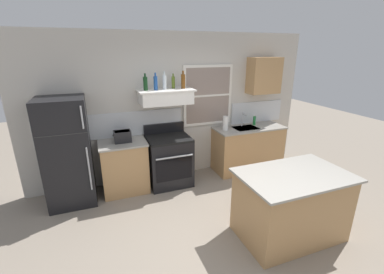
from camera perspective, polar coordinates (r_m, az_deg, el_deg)
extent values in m
plane|color=gray|center=(3.66, 8.02, -22.42)|extent=(16.00, 16.00, 0.00)
cube|color=beige|center=(4.93, -3.73, 6.43)|extent=(5.40, 0.06, 2.70)
cube|color=silver|center=(4.75, -16.90, 2.42)|extent=(2.50, 0.02, 0.44)
cube|color=silver|center=(5.72, 14.00, 5.38)|extent=(1.20, 0.02, 0.44)
cube|color=white|center=(5.07, 3.51, 9.08)|extent=(1.00, 0.04, 1.15)
cube|color=gray|center=(5.06, 3.58, 9.05)|extent=(0.90, 0.01, 1.05)
cube|color=white|center=(5.06, 3.60, 9.05)|extent=(0.90, 0.02, 0.04)
cube|color=black|center=(4.52, -25.70, -3.08)|extent=(0.70, 0.68, 1.73)
cube|color=#333333|center=(4.07, -26.78, 0.37)|extent=(0.69, 0.00, 0.01)
cylinder|color=#A5A8AD|center=(4.22, -21.64, -6.58)|extent=(0.02, 0.02, 0.69)
cylinder|color=#A5A8AD|center=(3.96, -23.02, 3.97)|extent=(0.02, 0.02, 0.33)
cube|color=tan|center=(4.72, -14.61, -6.43)|extent=(0.76, 0.60, 0.88)
cube|color=#9E998E|center=(4.55, -15.07, -1.23)|extent=(0.79, 0.63, 0.03)
cube|color=black|center=(4.52, -15.02, 0.11)|extent=(0.28, 0.20, 0.19)
cube|color=black|center=(4.49, -15.12, 1.19)|extent=(0.24, 0.16, 0.01)
cube|color=black|center=(4.50, -16.89, 0.32)|extent=(0.02, 0.03, 0.02)
cube|color=black|center=(4.82, -5.04, -5.41)|extent=(0.76, 0.64, 0.87)
cube|color=black|center=(4.65, -5.20, -0.28)|extent=(0.76, 0.64, 0.04)
cube|color=black|center=(4.88, -6.17, 1.98)|extent=(0.76, 0.06, 0.18)
cube|color=black|center=(4.54, -3.89, -7.16)|extent=(0.65, 0.01, 0.40)
cylinder|color=silver|center=(4.40, -3.83, -4.42)|extent=(0.65, 0.03, 0.03)
cube|color=white|center=(4.56, -5.81, 8.69)|extent=(0.88, 0.48, 0.22)
cube|color=#262628|center=(4.36, -4.99, 7.18)|extent=(0.75, 0.02, 0.04)
cube|color=white|center=(4.54, -5.86, 10.21)|extent=(0.96, 0.52, 0.02)
cylinder|color=#143819|center=(4.44, -10.19, 11.44)|extent=(0.07, 0.07, 0.22)
cylinder|color=#143819|center=(4.43, -10.29, 13.23)|extent=(0.03, 0.03, 0.06)
cylinder|color=#1E478C|center=(4.45, -7.99, 11.61)|extent=(0.07, 0.07, 0.23)
cylinder|color=#1E478C|center=(4.44, -8.08, 13.45)|extent=(0.03, 0.03, 0.06)
cylinder|color=silver|center=(4.53, -6.05, 11.87)|extent=(0.06, 0.06, 0.24)
cylinder|color=silver|center=(4.52, -6.12, 13.76)|extent=(0.03, 0.03, 0.06)
cylinder|color=#4C601E|center=(4.62, -4.14, 11.84)|extent=(0.06, 0.06, 0.20)
cylinder|color=#4C601E|center=(4.61, -4.17, 13.42)|extent=(0.03, 0.03, 0.05)
cylinder|color=brown|center=(4.61, -1.96, 12.09)|extent=(0.07, 0.07, 0.24)
cylinder|color=brown|center=(4.59, -1.98, 13.97)|extent=(0.03, 0.03, 0.06)
cube|color=tan|center=(5.51, 12.11, -2.53)|extent=(1.40, 0.60, 0.88)
cube|color=#9E998E|center=(5.36, 12.44, 2.01)|extent=(1.43, 0.63, 0.03)
cube|color=#B7BABC|center=(5.29, 11.65, 1.94)|extent=(0.48, 0.36, 0.01)
cylinder|color=silver|center=(5.37, 10.96, 3.84)|extent=(0.03, 0.03, 0.28)
cylinder|color=silver|center=(5.27, 11.49, 4.89)|extent=(0.02, 0.16, 0.02)
cylinder|color=white|center=(5.05, 7.36, 3.04)|extent=(0.11, 0.11, 0.27)
cylinder|color=#268C3F|center=(5.51, 13.53, 3.52)|extent=(0.06, 0.06, 0.18)
cube|color=tan|center=(3.77, 20.81, -13.99)|extent=(1.32, 0.82, 0.88)
cube|color=#9E998E|center=(3.55, 21.66, -7.76)|extent=(1.40, 0.90, 0.03)
cube|color=tan|center=(5.48, 15.53, 12.87)|extent=(0.64, 0.32, 0.70)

